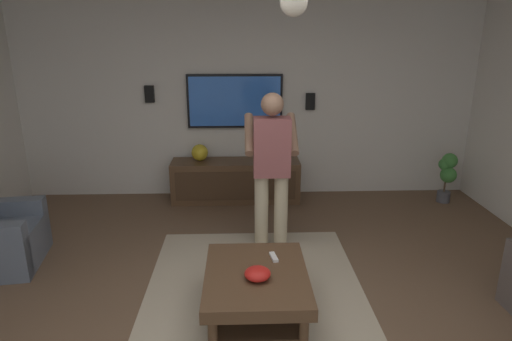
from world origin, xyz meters
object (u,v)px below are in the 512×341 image
vase_round (200,152)px  wall_speaker_right (150,94)px  tv (235,101)px  person_standing (272,164)px  potted_plant_short (447,173)px  coffee_table (256,284)px  media_console (236,181)px  bowl (258,274)px  wall_speaker_left (310,102)px  remote_white (274,257)px

vase_round → wall_speaker_right: size_ratio=1.00×
tv → person_standing: 1.75m
tv → wall_speaker_right: tv is taller
tv → potted_plant_short: tv is taller
coffee_table → potted_plant_short: size_ratio=1.49×
coffee_table → wall_speaker_right: size_ratio=4.55×
media_console → person_standing: bearing=14.8°
vase_round → wall_speaker_right: wall_speaker_right is taller
wall_speaker_right → bowl: bearing=-156.0°
media_console → wall_speaker_right: 1.61m
potted_plant_short → media_console: bearing=86.5°
wall_speaker_left → wall_speaker_right: wall_speaker_right is taller
coffee_table → bowl: bowl is taller
coffee_table → tv: bearing=3.7°
media_console → person_standing: (-1.43, -0.38, 0.66)m
coffee_table → wall_speaker_right: 3.33m
coffee_table → remote_white: bearing=-34.6°
person_standing → tv: bearing=13.0°
vase_round → tv: bearing=-67.7°
person_standing → wall_speaker_left: bearing=-20.3°
remote_white → vase_round: (2.42, 0.81, 0.25)m
wall_speaker_left → media_console: bearing=104.1°
person_standing → media_console: bearing=15.0°
person_standing → potted_plant_short: bearing=-62.3°
tv → bowl: 3.06m
media_console → vase_round: (0.05, 0.47, 0.39)m
media_console → vase_round: size_ratio=7.73×
remote_white → vase_round: 2.57m
wall_speaker_right → tv: bearing=-90.7°
coffee_table → bowl: (-0.09, -0.01, 0.15)m
coffee_table → bowl: 0.18m
coffee_table → vase_round: 2.75m
media_console → remote_white: media_console is taller
coffee_table → vase_round: bearing=13.9°
media_console → potted_plant_short: bearing=86.5°
wall_speaker_right → remote_white: bearing=-151.0°
bowl → vase_round: size_ratio=0.91×
bowl → wall_speaker_right: wall_speaker_right is taller
potted_plant_short → wall_speaker_left: wall_speaker_left is taller
coffee_table → person_standing: size_ratio=0.61×
media_console → potted_plant_short: 2.81m
wall_speaker_left → person_standing: bearing=159.4°
tv → media_console: bearing=0.0°
potted_plant_short → wall_speaker_left: bearing=76.6°
wall_speaker_right → person_standing: bearing=-138.3°
bowl → remote_white: (0.31, -0.14, -0.03)m
person_standing → vase_round: bearing=30.2°
media_console → wall_speaker_left: bearing=104.1°
media_console → bowl: media_console is taller
coffee_table → wall_speaker_right: wall_speaker_right is taller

